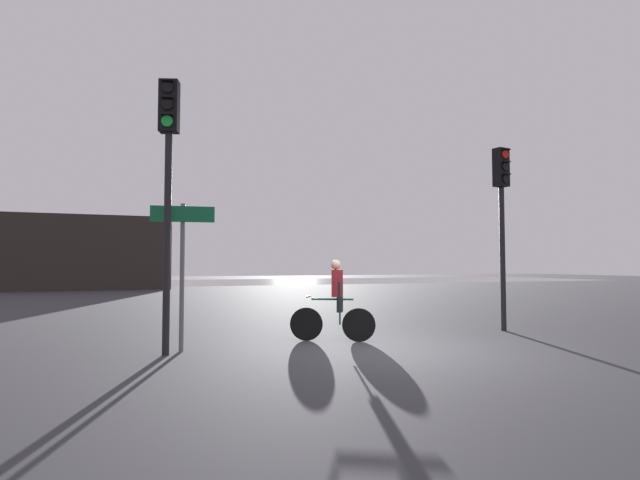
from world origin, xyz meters
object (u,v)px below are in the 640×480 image
at_px(direction_sign_post, 182,255).
at_px(distant_building, 48,253).
at_px(cyclist, 336,300).
at_px(traffic_light_near_left, 168,164).
at_px(traffic_light_near_right, 502,203).

bearing_deg(direction_sign_post, distant_building, -69.40).
xyz_separation_m(direction_sign_post, cyclist, (2.98, 0.17, -0.88)).
bearing_deg(distant_building, cyclist, -70.39).
distance_m(distant_building, cyclist, 26.44).
xyz_separation_m(distant_building, traffic_light_near_left, (5.61, -25.32, 0.99)).
bearing_deg(cyclist, traffic_light_near_right, -60.22).
bearing_deg(traffic_light_near_left, traffic_light_near_right, -158.86).
xyz_separation_m(traffic_light_near_left, direction_sign_post, (0.27, 0.28, -1.54)).
distance_m(traffic_light_near_left, direction_sign_post, 1.59).
bearing_deg(traffic_light_near_right, traffic_light_near_left, -2.79).
height_order(traffic_light_near_left, direction_sign_post, traffic_light_near_left).
bearing_deg(cyclist, traffic_light_near_left, 125.60).
xyz_separation_m(distant_building, traffic_light_near_right, (13.10, -24.71, 0.71)).
height_order(traffic_light_near_left, cyclist, traffic_light_near_left).
distance_m(traffic_light_near_left, cyclist, 4.08).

